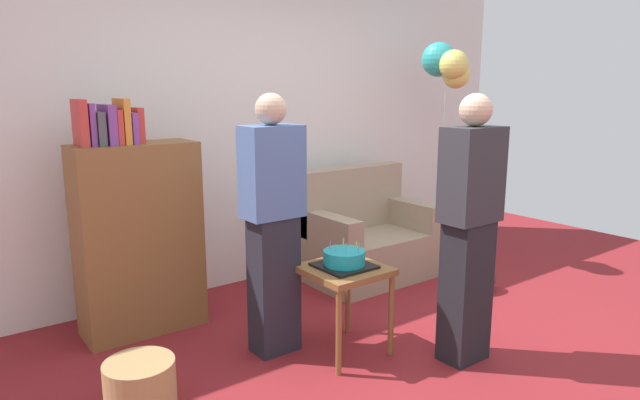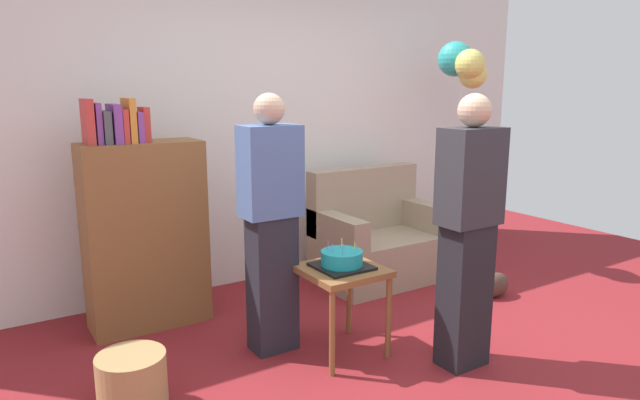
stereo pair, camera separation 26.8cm
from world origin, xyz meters
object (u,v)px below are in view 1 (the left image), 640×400
person_holding_cake (469,229)px  birthday_cake (344,259)px  couch (366,239)px  bookshelf (138,234)px  person_blowing_candles (273,224)px  handbag (484,280)px  wicker_basket (141,389)px  side_table (344,280)px  balloon_bunch (447,65)px

person_holding_cake → birthday_cake: bearing=-52.5°
couch → bookshelf: 2.01m
birthday_cake → person_blowing_candles: 0.49m
handbag → person_blowing_candles: bearing=174.9°
person_holding_cake → wicker_basket: person_holding_cake is taller
side_table → person_blowing_candles: bearing=139.6°
side_table → balloon_bunch: size_ratio=0.28×
bookshelf → side_table: (0.90, -1.10, -0.21)m
bookshelf → wicker_basket: bearing=-110.2°
birthday_cake → side_table: bearing=119.7°
side_table → person_blowing_candles: (-0.34, 0.29, 0.35)m
handbag → side_table: bearing=-175.8°
birthday_cake → wicker_basket: (-1.28, 0.08, -0.47)m
balloon_bunch → wicker_basket: bearing=-165.6°
birthday_cake → person_blowing_candles: (-0.34, 0.29, 0.22)m
birthday_cake → person_holding_cake: person_holding_cake is taller
bookshelf → side_table: 1.44m
wicker_basket → couch: bearing=21.3°
side_table → person_holding_cake: 0.82m
person_holding_cake → handbag: person_holding_cake is taller
handbag → bookshelf: bearing=158.3°
side_table → birthday_cake: birthday_cake is taller
couch → birthday_cake: couch is taller
birthday_cake → balloon_bunch: balloon_bunch is taller
handbag → balloon_bunch: (0.35, 0.78, 1.75)m
person_blowing_candles → wicker_basket: person_blowing_candles is taller
person_blowing_candles → side_table: bearing=-62.7°
person_blowing_candles → handbag: size_ratio=5.82×
wicker_basket → handbag: (2.86, 0.04, -0.05)m
birthday_cake → wicker_basket: birthday_cake is taller
side_table → handbag: 1.63m
couch → person_holding_cake: 1.67m
side_table → handbag: side_table is taller
side_table → wicker_basket: size_ratio=1.57×
person_holding_cake → balloon_bunch: (1.40, 1.41, 1.02)m
couch → bookshelf: bearing=176.8°
side_table → birthday_cake: 0.13m
side_table → person_holding_cake: bearing=-43.8°
side_table → handbag: bearing=4.2°
couch → bookshelf: bookshelf is taller
side_table → birthday_cake: (0.00, -0.00, 0.13)m
balloon_bunch → side_table: bearing=-155.0°
bookshelf → couch: bearing=-3.2°
couch → birthday_cake: size_ratio=3.44×
handbag → couch: bearing=120.4°
couch → person_blowing_candles: 1.65m
couch → person_blowing_candles: (-1.41, -0.70, 0.49)m
couch → balloon_bunch: size_ratio=0.53×
couch → birthday_cake: bearing=-137.2°
person_holding_cake → wicker_basket: (-1.82, 0.59, -0.68)m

